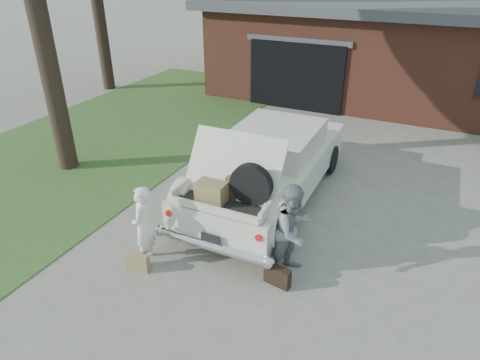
% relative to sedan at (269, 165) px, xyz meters
% --- Properties ---
extents(ground, '(90.00, 90.00, 0.00)m').
position_rel_sedan_xyz_m(ground, '(0.01, -2.01, -0.77)').
color(ground, gray).
rests_on(ground, ground).
extents(grass_strip, '(6.00, 16.00, 0.02)m').
position_rel_sedan_xyz_m(grass_strip, '(-5.49, 0.99, -0.76)').
color(grass_strip, '#2D4C1E').
rests_on(grass_strip, ground).
extents(house, '(12.80, 7.80, 3.30)m').
position_rel_sedan_xyz_m(house, '(0.99, 9.46, 0.90)').
color(house, brown).
rests_on(house, ground).
extents(sedan, '(2.09, 5.24, 1.99)m').
position_rel_sedan_xyz_m(sedan, '(0.00, 0.00, 0.00)').
color(sedan, beige).
rests_on(sedan, ground).
extents(woman_left, '(0.50, 0.61, 1.43)m').
position_rel_sedan_xyz_m(woman_left, '(-1.06, -2.91, -0.06)').
color(woman_left, white).
rests_on(woman_left, ground).
extents(woman_right, '(0.86, 0.96, 1.62)m').
position_rel_sedan_xyz_m(woman_right, '(1.28, -2.10, 0.04)').
color(woman_right, gray).
rests_on(woman_right, ground).
extents(suitcase_left, '(0.41, 0.19, 0.31)m').
position_rel_sedan_xyz_m(suitcase_left, '(-1.03, -3.18, -0.62)').
color(suitcase_left, '#9D824F').
rests_on(suitcase_left, ground).
extents(suitcase_right, '(0.46, 0.21, 0.34)m').
position_rel_sedan_xyz_m(suitcase_right, '(1.19, -2.50, -0.60)').
color(suitcase_right, black).
rests_on(suitcase_right, ground).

